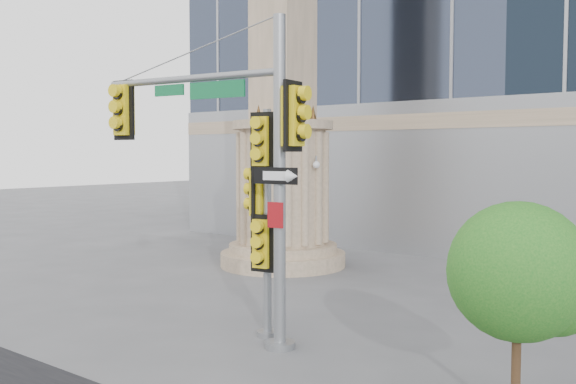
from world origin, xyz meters
The scene contains 5 objects.
ground centered at (0.00, 0.00, 0.00)m, with size 120.00×120.00×0.00m, color #545456.
monument centered at (-6.00, 9.00, 5.52)m, with size 4.40×4.40×16.60m.
main_signal_pole centered at (-1.30, 1.37, 4.18)m, with size 5.24×1.01×6.75m.
secondary_signal_pole centered at (-0.87, 1.88, 2.90)m, with size 0.90×0.65×4.93m.
street_tree centered at (4.97, 0.88, 2.17)m, with size 2.12×2.07×3.30m.
Camera 1 is at (8.03, -8.54, 4.01)m, focal length 40.00 mm.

